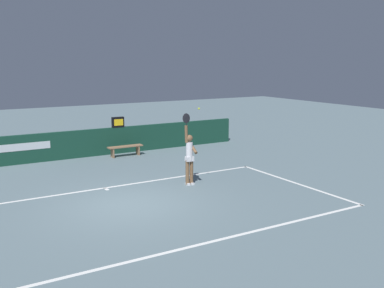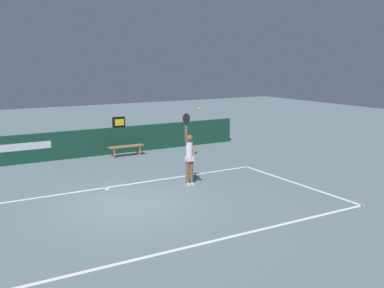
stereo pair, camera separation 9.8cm
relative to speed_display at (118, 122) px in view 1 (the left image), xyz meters
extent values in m
plane|color=slate|center=(-2.56, -7.27, -1.47)|extent=(60.00, 60.00, 0.00)
cube|color=white|center=(-2.56, -5.21, -1.47)|extent=(12.11, 0.12, 0.00)
cube|color=white|center=(-2.56, -10.91, -1.47)|extent=(12.11, 0.12, 0.00)
cube|color=white|center=(3.50, -8.06, -1.47)|extent=(0.12, 5.82, 0.00)
cube|color=white|center=(-2.56, -5.36, -1.47)|extent=(0.12, 0.30, 0.00)
cube|color=#143D2E|center=(-2.56, 0.00, -0.86)|extent=(17.58, 0.17, 1.23)
cube|color=black|center=(0.00, 0.00, 0.00)|extent=(0.56, 0.19, 0.48)
cube|color=yellow|center=(0.00, -0.10, 0.00)|extent=(0.44, 0.01, 0.30)
cylinder|color=brown|center=(0.24, -6.31, -1.03)|extent=(0.13, 0.13, 0.88)
cylinder|color=brown|center=(0.08, -6.29, -1.03)|extent=(0.13, 0.13, 0.88)
cube|color=white|center=(0.23, -6.33, -1.44)|extent=(0.12, 0.25, 0.07)
cube|color=white|center=(0.08, -6.31, -1.44)|extent=(0.12, 0.25, 0.07)
cylinder|color=white|center=(0.16, -6.30, -0.27)|extent=(0.24, 0.24, 0.63)
cube|color=white|center=(0.16, -6.30, -0.55)|extent=(0.28, 0.24, 0.16)
sphere|color=brown|center=(0.16, -6.30, 0.18)|extent=(0.24, 0.24, 0.24)
cylinder|color=brown|center=(0.04, -6.29, 0.33)|extent=(0.13, 0.11, 0.59)
cylinder|color=brown|center=(0.27, -6.37, -0.17)|extent=(0.14, 0.52, 0.36)
ellipsoid|color=black|center=(0.04, -6.29, 0.88)|extent=(0.31, 0.05, 0.37)
cylinder|color=black|center=(0.04, -6.29, 0.69)|extent=(0.03, 0.03, 0.18)
sphere|color=#D3E52F|center=(0.36, -6.60, 1.22)|extent=(0.07, 0.07, 0.07)
cube|color=#926C4D|center=(0.02, -0.78, -1.02)|extent=(1.62, 0.36, 0.05)
cube|color=#926C4D|center=(-0.60, -0.78, -1.25)|extent=(0.06, 0.32, 0.45)
cube|color=#926C4D|center=(0.63, -0.78, -1.25)|extent=(0.06, 0.32, 0.45)
camera|label=1|loc=(-7.47, -19.37, 2.83)|focal=41.74mm
camera|label=2|loc=(-7.39, -19.42, 2.83)|focal=41.74mm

